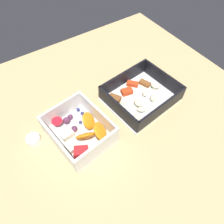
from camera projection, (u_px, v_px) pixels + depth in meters
table_surface at (117, 117)px, 57.99cm from camera, size 80.00×80.00×2.00cm
pasta_container at (140, 96)px, 59.18cm from camera, size 20.57×17.88×5.27cm
fruit_bowl at (80, 131)px, 51.48cm from camera, size 14.98×17.31×6.03cm
paper_cup_liner at (33, 139)px, 51.66cm from camera, size 3.51×3.51×1.64cm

